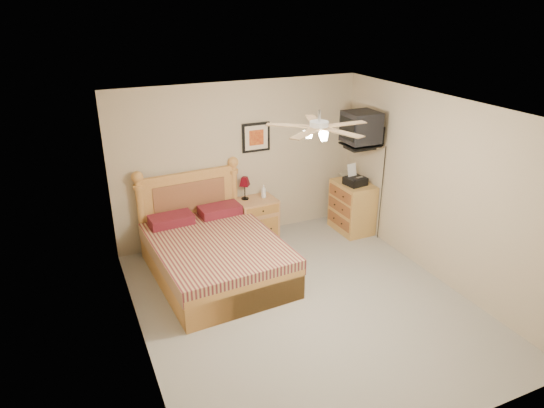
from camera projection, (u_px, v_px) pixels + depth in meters
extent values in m
plane|color=gray|center=(304.00, 305.00, 6.20)|extent=(4.50, 4.50, 0.00)
cube|color=white|center=(310.00, 110.00, 5.22)|extent=(4.00, 4.50, 0.04)
cube|color=tan|center=(240.00, 162.00, 7.60)|extent=(4.00, 0.04, 2.50)
cube|color=tan|center=(441.00, 323.00, 3.82)|extent=(4.00, 0.04, 2.50)
cube|color=tan|center=(134.00, 248.00, 4.96)|extent=(0.04, 4.50, 2.50)
cube|color=tan|center=(440.00, 190.00, 6.46)|extent=(0.04, 4.50, 2.50)
cube|color=#B57B4F|center=(256.00, 219.00, 7.81)|extent=(0.65, 0.50, 0.67)
imported|color=white|center=(264.00, 191.00, 7.72)|extent=(0.09, 0.10, 0.21)
cube|color=black|center=(256.00, 137.00, 7.54)|extent=(0.46, 0.04, 0.46)
cube|color=#B18043|center=(352.00, 207.00, 8.05)|extent=(0.51, 0.72, 0.84)
imported|color=beige|center=(343.00, 177.00, 8.11)|extent=(0.19, 0.25, 0.02)
imported|color=gray|center=(344.00, 176.00, 8.11)|extent=(0.27, 0.32, 0.02)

